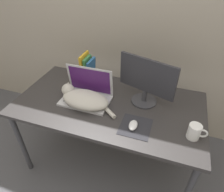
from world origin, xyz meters
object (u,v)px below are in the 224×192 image
(external_monitor, at_px, (146,80))
(cat, at_px, (84,99))
(laptop, at_px, (87,94))
(computer_mouse, at_px, (133,125))
(mug, at_px, (195,132))
(book_row, at_px, (88,68))

(external_monitor, bearing_deg, cat, -156.60)
(laptop, relative_size, computer_mouse, 3.86)
(mug, bearing_deg, computer_mouse, -174.45)
(external_monitor, distance_m, book_row, 0.58)
(laptop, xyz_separation_m, computer_mouse, (0.42, -0.18, -0.03))
(computer_mouse, height_order, mug, mug)
(laptop, height_order, computer_mouse, laptop)
(book_row, height_order, mug, book_row)
(computer_mouse, bearing_deg, external_monitor, 87.61)
(cat, bearing_deg, computer_mouse, -15.57)
(external_monitor, height_order, mug, external_monitor)
(cat, bearing_deg, mug, -5.61)
(computer_mouse, height_order, book_row, book_row)
(laptop, xyz_separation_m, cat, (0.01, -0.07, 0.01))
(cat, height_order, book_row, book_row)
(computer_mouse, bearing_deg, mug, 5.55)
(cat, xyz_separation_m, book_row, (-0.12, 0.35, 0.05))
(cat, xyz_separation_m, computer_mouse, (0.42, -0.12, -0.04))
(external_monitor, xyz_separation_m, computer_mouse, (-0.01, -0.30, -0.18))
(mug, bearing_deg, cat, 174.39)
(laptop, relative_size, external_monitor, 0.87)
(computer_mouse, xyz_separation_m, mug, (0.38, 0.04, 0.03))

